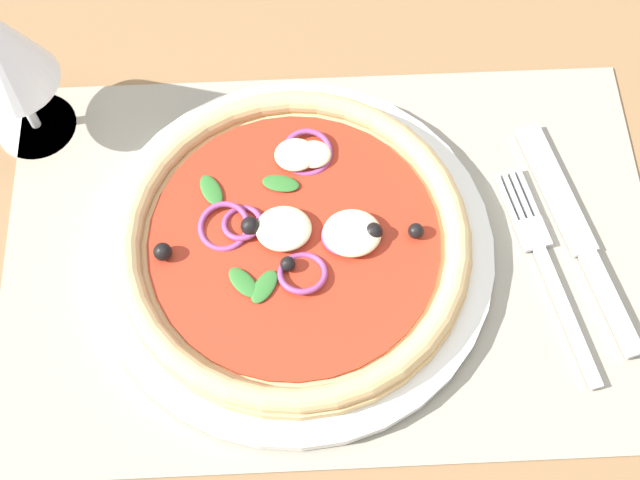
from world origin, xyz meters
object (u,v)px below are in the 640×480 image
at_px(plate, 295,252).
at_px(pizza, 294,242).
at_px(fork, 544,261).
at_px(knife, 577,232).

distance_m(plate, pizza, 0.02).
bearing_deg(fork, pizza, 72.90).
height_order(plate, fork, plate).
xyz_separation_m(pizza, fork, (0.19, -0.02, -0.02)).
height_order(pizza, fork, pizza).
distance_m(plate, fork, 0.19).
bearing_deg(plate, fork, -4.46).
xyz_separation_m(plate, fork, (0.19, -0.01, -0.00)).
relative_size(plate, knife, 1.50).
height_order(fork, knife, knife).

